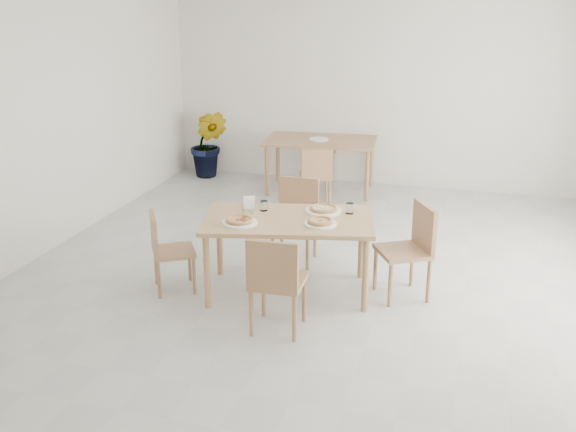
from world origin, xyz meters
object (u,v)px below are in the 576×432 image
(plate_pepperoni, at_px, (239,222))
(potted_plant, at_px, (209,144))
(chair_south, at_px, (276,278))
(chair_back_s, at_px, (316,173))
(second_table, at_px, (321,145))
(chair_east, at_px, (412,244))
(chair_west, at_px, (166,247))
(plate_mushroom, at_px, (323,211))
(pizza_margherita, at_px, (320,221))
(plate_margherita, at_px, (320,224))
(pizza_mushroom, at_px, (323,208))
(napkin_holder, at_px, (249,203))
(pizza_pepperoni, at_px, (239,220))
(plate_empty, at_px, (319,139))
(tumbler_a, at_px, (264,206))
(tumbler_b, at_px, (350,208))
(chair_north, at_px, (296,214))
(chair_back_n, at_px, (326,143))
(main_table, at_px, (288,226))

(plate_pepperoni, distance_m, potted_plant, 4.31)
(chair_south, xyz_separation_m, chair_back_s, (-0.49, 3.40, -0.04))
(second_table, height_order, chair_back_s, chair_back_s)
(chair_east, xyz_separation_m, chair_back_s, (-1.50, 2.34, -0.05))
(chair_west, relative_size, plate_mushroom, 2.23)
(pizza_margherita, xyz_separation_m, chair_back_s, (-0.69, 2.67, -0.31))
(second_table, distance_m, potted_plant, 1.83)
(plate_margherita, relative_size, chair_back_s, 0.37)
(pizza_mushroom, height_order, napkin_holder, napkin_holder)
(pizza_pepperoni, xyz_separation_m, plate_empty, (-0.13, 3.58, -0.02))
(chair_east, bearing_deg, tumbler_a, -115.96)
(chair_west, relative_size, pizza_margherita, 2.93)
(chair_back_s, bearing_deg, potted_plant, -47.81)
(tumbler_b, xyz_separation_m, chair_back_s, (-0.89, 2.29, -0.33))
(chair_east, height_order, plate_margherita, chair_east)
(pizza_pepperoni, bearing_deg, plate_mushroom, 39.20)
(chair_north, height_order, chair_back_n, chair_back_n)
(plate_margherita, bearing_deg, chair_back_s, 104.53)
(main_table, height_order, pizza_margherita, pizza_margherita)
(plate_pepperoni, distance_m, pizza_mushroom, 0.85)
(chair_north, height_order, napkin_holder, same)
(plate_mushroom, bearing_deg, chair_north, 128.04)
(main_table, relative_size, napkin_holder, 13.09)
(main_table, relative_size, pizza_pepperoni, 6.44)
(main_table, xyz_separation_m, pizza_pepperoni, (-0.39, -0.26, 0.11))
(second_table, bearing_deg, pizza_margherita, -81.85)
(chair_north, distance_m, chair_east, 1.40)
(main_table, xyz_separation_m, plate_pepperoni, (-0.39, -0.26, 0.09))
(plate_empty, bearing_deg, potted_plant, 171.04)
(main_table, xyz_separation_m, pizza_margherita, (0.33, -0.08, 0.11))
(napkin_holder, bearing_deg, pizza_pepperoni, -112.80)
(chair_south, xyz_separation_m, pizza_mushroom, (0.14, 1.09, 0.27))
(pizza_mushroom, height_order, tumbler_a, tumbler_a)
(plate_mushroom, bearing_deg, chair_south, -97.48)
(chair_north, distance_m, chair_back_n, 3.36)
(potted_plant, bearing_deg, pizza_margherita, -54.52)
(chair_south, bearing_deg, pizza_mushroom, -99.63)
(main_table, height_order, tumbler_a, tumbler_a)
(plate_pepperoni, bearing_deg, tumbler_a, 76.22)
(chair_south, xyz_separation_m, napkin_holder, (-0.56, 0.96, 0.31))
(chair_south, xyz_separation_m, pizza_pepperoni, (-0.52, 0.56, 0.27))
(chair_back_n, bearing_deg, chair_east, -62.12)
(chair_north, distance_m, plate_empty, 2.54)
(second_table, bearing_deg, plate_pepperoni, -93.63)
(pizza_pepperoni, bearing_deg, plate_empty, 92.02)
(plate_margherita, bearing_deg, plate_pepperoni, -166.40)
(plate_pepperoni, distance_m, napkin_holder, 0.41)
(chair_south, bearing_deg, chair_north, -82.60)
(chair_east, xyz_separation_m, chair_back_n, (-1.72, 3.90, -0.01))
(napkin_holder, bearing_deg, chair_west, -177.20)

